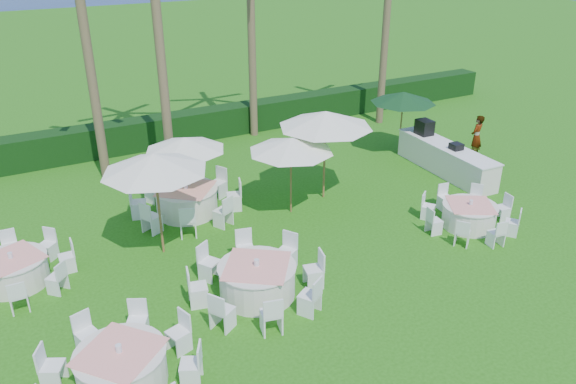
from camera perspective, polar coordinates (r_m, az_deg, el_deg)
name	(u,v)px	position (r m, az deg, el deg)	size (l,w,h in m)	color
ground	(310,296)	(13.88, 2.27, -10.52)	(120.00, 120.00, 0.00)	#215C0F
hedge	(161,131)	(23.62, -12.81, 6.08)	(34.00, 1.00, 1.20)	black
banquet_table_a	(122,367)	(11.83, -16.54, -16.64)	(3.07, 3.07, 0.94)	silver
banquet_table_b	(257,279)	(13.69, -3.16, -8.86)	(3.31, 3.31, 1.00)	silver
banquet_table_c	(469,215)	(17.55, 17.93, -2.23)	(2.83, 2.83, 0.87)	silver
banquet_table_d	(14,270)	(15.68, -26.09, -7.14)	(2.90, 2.90, 0.89)	silver
banquet_table_e	(187,200)	(17.71, -10.24, -0.80)	(3.37, 3.37, 1.02)	silver
umbrella_a	(154,163)	(14.79, -13.46, 2.90)	(2.78, 2.78, 2.91)	brown
umbrella_b	(291,145)	(16.79, 0.31, 4.82)	(2.60, 2.60, 2.46)	brown
umbrella_c	(185,144)	(17.37, -10.45, 4.83)	(2.50, 2.50, 2.38)	brown
umbrella_d	(326,119)	(17.70, 3.84, 7.39)	(3.01, 3.01, 2.96)	brown
umbrella_green	(403,97)	(22.15, 11.64, 9.40)	(2.50, 2.50, 2.47)	brown
buffet_table	(445,158)	(21.16, 15.65, 3.39)	(1.14, 4.54, 1.60)	silver
staff_person	(476,137)	(22.82, 18.60, 5.35)	(0.62, 0.40, 1.69)	gray
palm_b	(88,52)	(19.94, -19.68, 13.29)	(4.40, 3.96, 8.03)	brown
palm_d	(251,20)	(23.31, -3.76, 17.02)	(4.19, 4.39, 8.67)	brown
palm_e	(387,18)	(25.33, 9.98, 17.00)	(4.25, 4.37, 8.36)	brown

